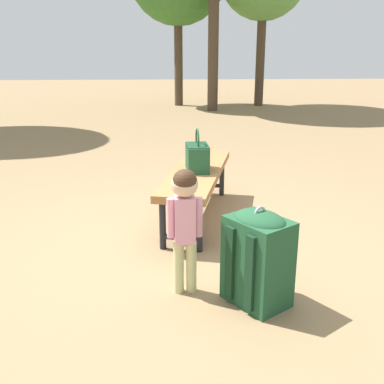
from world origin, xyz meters
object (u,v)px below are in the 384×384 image
at_px(handbag, 197,156).
at_px(child_standing, 185,213).
at_px(park_bench, 197,176).
at_px(backpack_small, 189,222).
at_px(backpack_large, 258,255).

height_order(handbag, child_standing, handbag).
relative_size(park_bench, handbag, 4.48).
distance_m(handbag, child_standing, 1.28).
bearing_deg(child_standing, park_bench, 173.02).
bearing_deg(backpack_small, child_standing, -4.65).
xyz_separation_m(park_bench, backpack_small, (0.52, -0.10, -0.23)).
xyz_separation_m(handbag, backpack_small, (0.49, -0.10, -0.41)).
height_order(child_standing, backpack_large, child_standing).
bearing_deg(backpack_large, child_standing, -108.45).
bearing_deg(backpack_large, backpack_small, -158.75).
xyz_separation_m(child_standing, backpack_small, (-0.78, 0.06, -0.37)).
bearing_deg(child_standing, handbag, 172.84).
height_order(park_bench, backpack_large, backpack_large).
relative_size(backpack_large, backpack_small, 1.89).
bearing_deg(backpack_small, handbag, 168.89).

